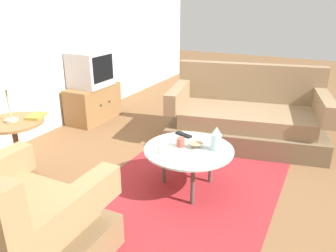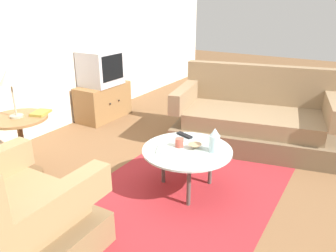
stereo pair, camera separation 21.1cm
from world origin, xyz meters
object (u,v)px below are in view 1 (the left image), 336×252
object	(u,v)px
coffee_table	(189,152)
vase	(216,139)
tv_remote_silver	(162,149)
armchair	(16,230)
book	(36,116)
mug	(181,142)
couch	(246,118)
tv_remote_dark	(184,135)
tv_stand	(94,103)
table_lamp	(4,80)
bowl	(196,145)
side_table	(15,138)
television	(90,69)

from	to	relation	value
coffee_table	vase	size ratio (longest dim) A/B	3.71
vase	tv_remote_silver	world-z (taller)	vase
armchair	book	world-z (taller)	armchair
vase	mug	distance (m)	0.32
coffee_table	book	xyz separation A→B (m)	(-0.42, 1.39, 0.25)
couch	tv_remote_dark	size ratio (longest dim) A/B	10.66
tv_stand	tv_remote_dark	world-z (taller)	tv_stand
couch	mug	size ratio (longest dim) A/B	16.55
table_lamp	tv_remote_dark	bearing A→B (deg)	-57.97
armchair	bowl	distance (m)	1.56
side_table	television	world-z (taller)	television
mug	bowl	world-z (taller)	mug
coffee_table	tv_remote_dark	world-z (taller)	tv_remote_dark
tv_remote_silver	couch	bearing A→B (deg)	141.16
television	bowl	size ratio (longest dim) A/B	4.19
tv_stand	television	xyz separation A→B (m)	(-0.00, 0.00, 0.49)
tv_stand	book	bearing A→B (deg)	-158.81
book	side_table	bearing A→B (deg)	128.19
couch	tv_remote_silver	world-z (taller)	couch
vase	mug	xyz separation A→B (m)	(-0.07, 0.30, -0.06)
couch	tv_remote_silver	distance (m)	1.53
side_table	mug	bearing A→B (deg)	-66.93
side_table	tv_stand	xyz separation A→B (m)	(1.68, 0.47, -0.19)
coffee_table	side_table	xyz separation A→B (m)	(-0.59, 1.50, 0.07)
bowl	table_lamp	bearing A→B (deg)	112.36
coffee_table	table_lamp	distance (m)	1.73
side_table	coffee_table	bearing A→B (deg)	-68.48
book	tv_remote_silver	bearing A→B (deg)	-96.43
television	tv_remote_dark	distance (m)	2.03
tv_remote_silver	book	size ratio (longest dim) A/B	0.81
tv_stand	mug	size ratio (longest dim) A/B	6.79
tv_remote_dark	table_lamp	bearing A→B (deg)	50.22
table_lamp	armchair	bearing A→B (deg)	-129.85
armchair	side_table	world-z (taller)	armchair
armchair	side_table	bearing A→B (deg)	138.49
side_table	tv_remote_dark	world-z (taller)	side_table
mug	book	xyz separation A→B (m)	(-0.43, 1.30, 0.17)
coffee_table	tv_remote_silver	xyz separation A→B (m)	(-0.14, 0.19, 0.04)
tv_remote_dark	book	distance (m)	1.41
mug	book	distance (m)	1.38
armchair	coffee_table	world-z (taller)	armchair
armchair	table_lamp	distance (m)	1.40
tv_stand	tv_remote_dark	size ratio (longest dim) A/B	4.38
tv_remote_silver	table_lamp	bearing A→B (deg)	-95.71
book	television	bearing A→B (deg)	1.84
coffee_table	couch	bearing A→B (deg)	-7.43
television	tv_stand	bearing A→B (deg)	-90.00
side_table	book	world-z (taller)	book
coffee_table	television	distance (m)	2.29
bowl	book	xyz separation A→B (m)	(-0.46, 1.44, 0.19)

